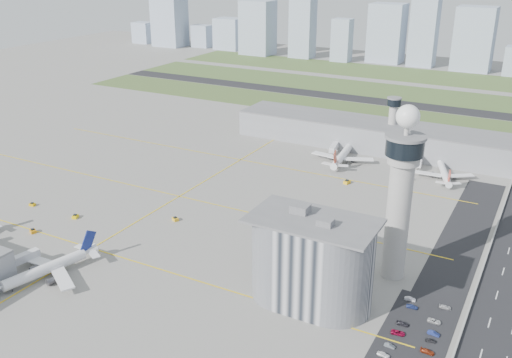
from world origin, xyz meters
The scene contains 49 objects.
ground centered at (0.00, 0.00, 0.00)m, with size 1000.00×1000.00×0.00m, color gray.
grass_strip_0 centered at (-20.00, 225.00, 0.04)m, with size 480.00×50.00×0.08m, color #445F2D.
grass_strip_1 centered at (-20.00, 300.00, 0.04)m, with size 480.00×60.00×0.08m, color #48632F.
grass_strip_2 centered at (-20.00, 380.00, 0.04)m, with size 480.00×70.00×0.08m, color #3F5327.
runway centered at (-20.00, 262.00, 0.06)m, with size 480.00×22.00×0.10m, color black.
barrier_left centered at (101.00, 0.00, 0.60)m, with size 0.60×500.00×1.20m, color #9E9E99.
landside_road centered at (90.00, -10.00, 0.04)m, with size 18.00×260.00×0.08m, color black.
parking_lot centered at (88.00, -22.00, 0.05)m, with size 20.00×44.00×0.10m, color black.
taxiway_line_h_0 centered at (-40.00, -30.00, 0.01)m, with size 260.00×0.60×0.01m, color yellow.
taxiway_line_h_1 centered at (-40.00, 30.00, 0.01)m, with size 260.00×0.60×0.01m, color yellow.
taxiway_line_h_2 centered at (-40.00, 90.00, 0.01)m, with size 260.00×0.60×0.01m, color yellow.
taxiway_line_v centered at (-40.00, 30.00, 0.01)m, with size 0.60×260.00×0.01m, color yellow.
control_tower centered at (72.00, 8.00, 35.04)m, with size 14.00×14.00×64.50m.
secondary_tower centered at (30.00, 150.00, 18.80)m, with size 8.60×8.60×31.90m.
admin_building centered at (51.99, -22.00, 15.30)m, with size 42.00×24.00×33.50m.
terminal_pier centered at (40.00, 148.00, 7.90)m, with size 210.00×32.00×15.80m.
airplane_near_c centered at (-39.12, -54.55, 5.94)m, with size 42.42×36.05×11.88m, color white, non-canonical shape.
airplane_far_a centered at (12.04, 116.51, 5.93)m, with size 42.33×35.98×11.85m, color white, non-canonical shape.
airplane_far_b centered at (68.45, 116.99, 5.03)m, with size 35.92×30.53×10.06m, color white, non-canonical shape.
jet_bridge_near_2 centered at (-53.00, -61.00, 2.85)m, with size 14.00×3.00×5.70m, color silver, non-canonical shape.
jet_bridge_far_0 centered at (2.00, 132.00, 2.85)m, with size 14.00×3.00×5.70m, color silver, non-canonical shape.
jet_bridge_far_1 centered at (52.00, 132.00, 2.85)m, with size 14.00×3.00×5.70m, color silver, non-canonical shape.
tug_0 centered at (-94.29, -12.17, 0.79)m, with size 1.88×2.73×1.59m, color #D09D06, non-canonical shape.
tug_1 centered at (-66.71, -12.29, 0.88)m, with size 2.09×3.04×1.77m, color yellow, non-canonical shape.
tug_2 centered at (-71.95, -31.53, 0.91)m, with size 2.15×3.12×1.82m, color orange, non-canonical shape.
tug_3 centered at (-25.68, 7.03, 0.87)m, with size 2.06×3.00×1.74m, color gold, non-canonical shape.
tug_4 centered at (26.29, 84.90, 1.01)m, with size 2.40×3.49×2.03m, color #EEAF12, non-canonical shape.
tug_5 centered at (53.80, 104.23, 0.97)m, with size 2.30×3.35×1.95m, color #F1BE04, non-canonical shape.
car_lot_0 centered at (82.72, -38.38, 0.65)m, with size 1.54×3.84×1.31m, color white.
car_lot_1 centered at (83.18, -33.38, 0.56)m, with size 1.18×3.38×1.11m, color slate.
car_lot_2 centered at (83.66, -25.97, 0.61)m, with size 2.03×4.39×1.22m, color maroon.
car_lot_3 centered at (83.71, -20.60, 0.59)m, with size 1.65×4.06×1.18m, color #232228.
car_lot_4 centered at (84.00, -9.77, 0.66)m, with size 1.55×3.85×1.31m, color navy.
car_lot_5 centered at (82.18, -5.59, 0.62)m, with size 1.31×3.76×1.24m, color white.
car_lot_7 centered at (93.82, -30.68, 0.61)m, with size 1.70×4.18×1.21m, color maroon.
car_lot_8 centered at (93.49, -24.83, 0.55)m, with size 1.31×3.25×1.11m, color #28282B.
car_lot_9 centered at (93.51, -21.05, 0.63)m, with size 1.33×3.81×1.26m, color navy.
car_lot_10 centered at (92.30, -14.41, 0.60)m, with size 2.00×4.34×1.21m, color silver.
car_lot_11 centered at (93.77, -4.71, 0.57)m, with size 1.61×3.95×1.15m, color #AEAEAE.
skyline_bldg_0 centered at (-377.77, 421.70, 13.25)m, with size 24.05×19.24×26.50m, color #9EADC1.
skyline_bldg_1 centered at (-331.22, 417.61, 32.80)m, with size 37.63×30.10×65.60m, color #9EADC1.
skyline_bldg_2 centered at (-291.25, 430.16, 13.39)m, with size 22.81×18.25×26.79m, color #9EADC1.
skyline_bldg_3 centered at (-252.58, 431.35, 18.47)m, with size 32.30×25.84×36.93m, color #9EADC1.
skyline_bldg_4 centered at (-204.47, 415.19, 30.18)m, with size 35.81×28.65×60.36m, color #9EADC1.
skyline_bldg_5 centered at (-150.11, 419.66, 33.44)m, with size 25.49×20.39×66.89m, color #9EADC1.
skyline_bldg_6 centered at (-102.68, 417.90, 22.60)m, with size 20.04×16.03×45.20m, color #9EADC1.
skyline_bldg_7 centered at (-59.44, 436.89, 30.61)m, with size 35.76×28.61×61.22m, color #9EADC1.
skyline_bldg_8 centered at (-19.42, 431.56, 41.69)m, with size 26.33×21.06×83.39m, color #9EADC1.
skyline_bldg_9 centered at (30.27, 432.32, 31.06)m, with size 36.96×29.57×62.11m, color #9EADC1.
Camera 1 is at (115.04, -176.60, 111.15)m, focal length 40.00 mm.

